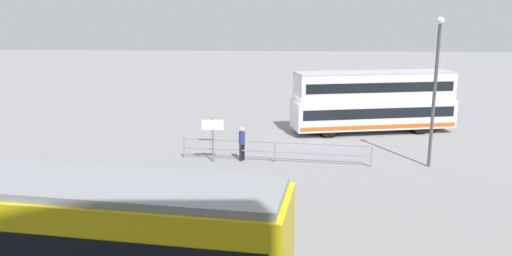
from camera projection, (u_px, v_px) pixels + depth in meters
ground_plane at (308, 138)px, 29.92m from camera, size 160.00×160.00×0.00m
double_decker_bus at (373, 102)px, 30.97m from camera, size 10.61×4.61×3.90m
tram_yellow at (20, 232)px, 12.75m from camera, size 14.47×4.33×3.27m
pedestrian_near_railing at (242, 141)px, 24.87m from camera, size 0.44×0.44×1.77m
pedestrian_railing at (275, 148)px, 24.62m from camera, size 9.63×1.06×1.08m
info_sign at (213, 132)px, 24.50m from camera, size 1.11×0.19×2.31m
street_lamp at (435, 82)px, 23.19m from camera, size 0.36×0.36×7.27m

